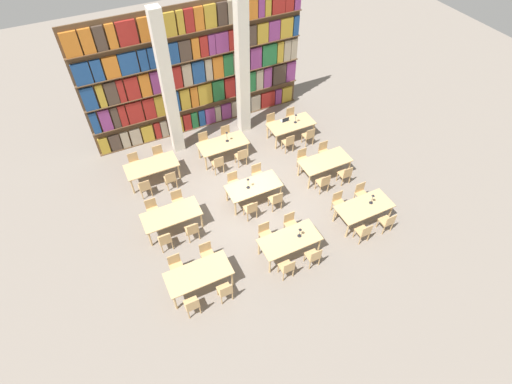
{
  "coord_description": "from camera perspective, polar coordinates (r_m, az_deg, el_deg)",
  "views": [
    {
      "loc": [
        -4.38,
        -9.21,
        11.34
      ],
      "look_at": [
        0.0,
        -0.27,
        0.69
      ],
      "focal_mm": 28.0,
      "sensor_mm": 36.0,
      "label": 1
    }
  ],
  "objects": [
    {
      "name": "chair_14",
      "position": [
        13.88,
        -9.09,
        -5.39
      ],
      "size": [
        0.42,
        0.4,
        0.89
      ],
      "color": "tan",
      "rests_on": "ground_plane"
    },
    {
      "name": "chair_29",
      "position": [
        17.13,
        -7.39,
        7.16
      ],
      "size": [
        0.42,
        0.4,
        0.89
      ],
      "rotation": [
        0.0,
        0.0,
        3.14
      ],
      "color": "tan",
      "rests_on": "ground_plane"
    },
    {
      "name": "bookshelf_bank",
      "position": [
        17.38,
        -8.26,
        16.64
      ],
      "size": [
        9.48,
        0.35,
        5.5
      ],
      "color": "brown",
      "rests_on": "ground_plane"
    },
    {
      "name": "chair_10",
      "position": [
        14.67,
        18.25,
        -4.04
      ],
      "size": [
        0.42,
        0.4,
        0.89
      ],
      "color": "tan",
      "rests_on": "ground_plane"
    },
    {
      "name": "reading_table_7",
      "position": [
        16.58,
        -4.74,
        6.75
      ],
      "size": [
        2.02,
        0.95,
        0.77
      ],
      "color": "tan",
      "rests_on": "ground_plane"
    },
    {
      "name": "chair_4",
      "position": [
        12.88,
        4.46,
        -10.72
      ],
      "size": [
        0.42,
        0.4,
        0.89
      ],
      "color": "tan",
      "rests_on": "ground_plane"
    },
    {
      "name": "chair_0",
      "position": [
        12.35,
        -9.09,
        -15.66
      ],
      "size": [
        0.42,
        0.4,
        0.89
      ],
      "color": "tan",
      "rests_on": "ground_plane"
    },
    {
      "name": "chair_21",
      "position": [
        16.31,
        6.72,
        4.81
      ],
      "size": [
        0.42,
        0.4,
        0.89
      ],
      "rotation": [
        0.0,
        0.0,
        3.14
      ],
      "color": "tan",
      "rests_on": "ground_plane"
    },
    {
      "name": "chair_35",
      "position": [
        18.45,
        5.06,
        10.69
      ],
      "size": [
        0.42,
        0.4,
        0.89
      ],
      "rotation": [
        0.0,
        0.0,
        3.14
      ],
      "color": "tan",
      "rests_on": "ground_plane"
    },
    {
      "name": "chair_5",
      "position": [
        13.63,
        1.34,
        -5.89
      ],
      "size": [
        0.42,
        0.4,
        0.89
      ],
      "rotation": [
        0.0,
        0.0,
        3.14
      ],
      "color": "tan",
      "rests_on": "ground_plane"
    },
    {
      "name": "chair_26",
      "position": [
        15.69,
        -12.13,
        1.85
      ],
      "size": [
        0.42,
        0.4,
        0.89
      ],
      "color": "tan",
      "rests_on": "ground_plane"
    },
    {
      "name": "desk_lamp_1",
      "position": [
        14.49,
        16.32,
        -0.74
      ],
      "size": [
        0.14,
        0.14,
        0.44
      ],
      "color": "#232328",
      "rests_on": "reading_table_2"
    },
    {
      "name": "laptop",
      "position": [
        17.67,
        4.13,
        10.19
      ],
      "size": [
        0.32,
        0.22,
        0.21
      ],
      "rotation": [
        0.0,
        0.0,
        3.14
      ],
      "color": "silver",
      "rests_on": "reading_table_8"
    },
    {
      "name": "chair_7",
      "position": [
        13.94,
        4.95,
        -4.45
      ],
      "size": [
        0.42,
        0.4,
        0.89
      ],
      "rotation": [
        0.0,
        0.0,
        3.14
      ],
      "color": "tan",
      "rests_on": "ground_plane"
    },
    {
      "name": "chair_22",
      "position": [
        15.91,
        12.64,
        2.5
      ],
      "size": [
        0.42,
        0.4,
        0.89
      ],
      "color": "tan",
      "rests_on": "ground_plane"
    },
    {
      "name": "reading_table_1",
      "position": [
        13.24,
        4.83,
        -6.93
      ],
      "size": [
        2.02,
        0.95,
        0.77
      ],
      "color": "tan",
      "rests_on": "ground_plane"
    },
    {
      "name": "reading_table_3",
      "position": [
        14.15,
        -11.99,
        -3.32
      ],
      "size": [
        2.02,
        0.95,
        0.77
      ],
      "color": "tan",
      "rests_on": "ground_plane"
    },
    {
      "name": "chair_15",
      "position": [
        14.85,
        -11.07,
        -1.18
      ],
      "size": [
        0.42,
        0.4,
        0.89
      ],
      "rotation": [
        0.0,
        0.0,
        3.14
      ],
      "color": "tan",
      "rests_on": "ground_plane"
    },
    {
      "name": "reading_table_6",
      "position": [
        16.06,
        -14.68,
        3.53
      ],
      "size": [
        2.02,
        0.95,
        0.77
      ],
      "color": "tan",
      "rests_on": "ground_plane"
    },
    {
      "name": "chair_27",
      "position": [
        16.81,
        -13.69,
        5.14
      ],
      "size": [
        0.42,
        0.4,
        0.89
      ],
      "rotation": [
        0.0,
        0.0,
        3.14
      ],
      "color": "tan",
      "rests_on": "ground_plane"
    },
    {
      "name": "chair_33",
      "position": [
        18.04,
        2.27,
        9.89
      ],
      "size": [
        0.42,
        0.4,
        0.89
      ],
      "rotation": [
        0.0,
        0.0,
        3.14
      ],
      "color": "tan",
      "rests_on": "ground_plane"
    },
    {
      "name": "chair_20",
      "position": [
        15.43,
        9.6,
        1.37
      ],
      "size": [
        0.42,
        0.4,
        0.89
      ],
      "color": "tan",
      "rests_on": "ground_plane"
    },
    {
      "name": "chair_32",
      "position": [
        17.01,
        4.66,
        7.1
      ],
      "size": [
        0.42,
        0.4,
        0.89
      ],
      "color": "tan",
      "rests_on": "ground_plane"
    },
    {
      "name": "desk_lamp_3",
      "position": [
        16.41,
        -4.19,
        8.16
      ],
      "size": [
        0.14,
        0.14,
        0.49
      ],
      "color": "#232328",
      "rests_on": "reading_table_7"
    },
    {
      "name": "chair_1",
      "position": [
        13.14,
        -11.37,
        -10.24
      ],
      "size": [
        0.42,
        0.4,
        0.89
      ],
      "rotation": [
        0.0,
        0.0,
        3.14
      ],
      "color": "tan",
      "rests_on": "ground_plane"
    },
    {
      "name": "chair_34",
      "position": [
        17.44,
        7.54,
        7.98
      ],
      "size": [
        0.42,
        0.4,
        0.89
      ],
      "color": "tan",
      "rests_on": "ground_plane"
    },
    {
      "name": "desk_lamp_0",
      "position": [
        13.07,
        6.31,
        -5.56
      ],
      "size": [
        0.14,
        0.14,
        0.4
      ],
      "color": "#232328",
      "rests_on": "reading_table_1"
    },
    {
      "name": "chair_24",
      "position": [
        15.61,
        -15.6,
        0.68
      ],
      "size": [
        0.42,
        0.4,
        0.89
      ],
      "color": "tan",
      "rests_on": "ground_plane"
    },
    {
      "name": "chair_16",
      "position": [
        14.31,
        -0.73,
        -2.44
      ],
      "size": [
        0.42,
        0.4,
        0.89
      ],
      "color": "tan",
      "rests_on": "ground_plane"
    },
    {
      "name": "chair_8",
      "position": [
        14.15,
        15.14,
        -5.5
      ],
      "size": [
        0.42,
        0.4,
        0.89
      ],
      "color": "tan",
      "rests_on": "ground_plane"
    },
    {
      "name": "chair_17",
      "position": [
        15.25,
        -3.2,
        1.46
      ],
      "size": [
        0.42,
        0.4,
        0.89
      ],
      "rotation": [
        0.0,
        0.0,
        3.14
      ],
      "color": "tan",
      "rests_on": "ground_plane"
    },
    {
      "name": "reading_table_5",
      "position": [
        15.96,
        9.83,
        4.23
      ],
      "size": [
        2.02,
        0.95,
        0.77
      ],
      "color": "tan",
      "rests_on": "ground_plane"
    },
    {
      "name": "chair_31",
      "position": [
        17.39,
        -4.23,
        8.15
      ],
      "size": [
        0.42,
        0.4,
        0.89
      ],
      "rotation": [
        0.0,
        0.0,
        3.14
      ],
      "color": "tan",
      "rests_on": "ground_plane"
    },
    {
      "name": "reading_table_0",
      "position": [
        12.6,
        -8.2,
        -11.61
      ],
      "size": [
        2.02,
        0.95,
        0.77
      ],
      "color": "tan",
      "rests_on": "ground_plane"
    },
    {
      "name": "chair_28",
      "position": [
        16.04,
        -5.44,
        4.07
      ],
      "size": [
        0.42,
        0.4,
        0.89
      ],
      "color": "tan",
      "rests_on": "ground_plane"
    },
    {
      "name": "pillar_left",
      "position": [
        16.02,
        -12.5,
        14.41
      ],
      "size": [
        0.46,
        0.46,
        6.0
      ],
      "color": "silver",
      "rests_on": "ground_plane"
    },
    {
      "name": "chair_18",
      "position": [
        14.62,
        2.86,
        -1.1
      ],
      "size": [
        0.42,
        0.4,
        0.89
      ],
      "color": "tan",
      "rests_on": "ground_plane"
    },
    {
      "name": "chair_2",
      "position": [
        12.46,
        -4.41,
        -13.9
      ],
      "size": [
        0.42,
        0.4,
        0.89
      ],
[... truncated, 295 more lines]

